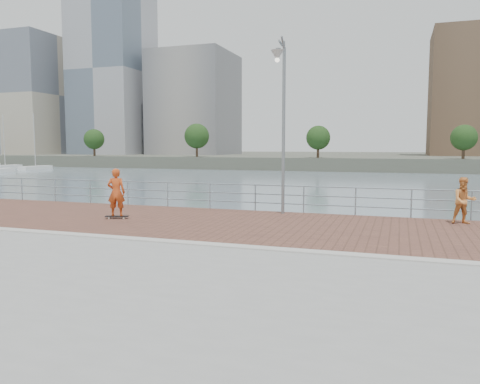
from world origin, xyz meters
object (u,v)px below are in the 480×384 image
(skateboarder, at_px, (116,192))
(bystander, at_px, (464,201))
(street_lamp, at_px, (281,95))
(guardrail, at_px, (279,195))

(skateboarder, relative_size, bystander, 1.10)
(street_lamp, height_order, skateboarder, street_lamp)
(guardrail, bearing_deg, skateboarder, -144.64)
(street_lamp, distance_m, skateboarder, 7.23)
(skateboarder, height_order, bystander, skateboarder)
(street_lamp, distance_m, bystander, 7.58)
(guardrail, relative_size, street_lamp, 5.95)
(guardrail, height_order, street_lamp, street_lamp)
(guardrail, xyz_separation_m, bystander, (6.82, -0.92, 0.14))
(guardrail, bearing_deg, bystander, -7.64)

